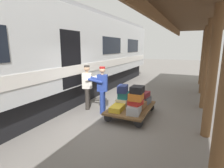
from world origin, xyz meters
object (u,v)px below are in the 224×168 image
(suitcase_yellow_case, at_px, (117,108))
(porter_in_overalls, at_px, (102,88))
(suitcase_slate_roller, at_px, (144,100))
(suitcase_red_plastic, at_px, (135,102))
(porter_by_door, at_px, (88,86))
(suitcase_black_hardshell, at_px, (137,90))
(train_car, at_px, (40,55))
(suitcase_cream_canvas, at_px, (123,102))
(suitcase_brown_leather, at_px, (139,105))
(suitcase_olive_duffel, at_px, (129,98))
(luggage_cart, at_px, (131,108))
(suitcase_navy_fabric, at_px, (123,89))
(suitcase_maroon_trunk, at_px, (143,94))
(suitcase_teal_softside, at_px, (123,95))
(suitcase_gray_aluminum, at_px, (134,109))
(suitcase_orange_carryall, at_px, (136,96))

(suitcase_yellow_case, bearing_deg, porter_in_overalls, -26.94)
(suitcase_slate_roller, relative_size, suitcase_red_plastic, 1.28)
(suitcase_red_plastic, bearing_deg, porter_by_door, -13.91)
(suitcase_black_hardshell, distance_m, porter_by_door, 2.17)
(train_car, height_order, suitcase_cream_canvas, train_car)
(suitcase_brown_leather, xyz_separation_m, suitcase_cream_canvas, (0.58, 0.00, 0.02))
(suitcase_olive_duffel, bearing_deg, porter_by_door, 20.87)
(luggage_cart, height_order, suitcase_black_hardshell, suitcase_black_hardshell)
(train_car, relative_size, porter_in_overalls, 11.48)
(suitcase_navy_fabric, height_order, porter_by_door, porter_by_door)
(suitcase_red_plastic, bearing_deg, suitcase_slate_roller, -88.69)
(suitcase_maroon_trunk, bearing_deg, suitcase_black_hardshell, 94.00)
(train_car, bearing_deg, suitcase_brown_leather, -172.68)
(suitcase_navy_fabric, distance_m, porter_by_door, 1.44)
(suitcase_slate_roller, xyz_separation_m, porter_in_overalls, (1.36, 0.71, 0.47))
(train_car, bearing_deg, suitcase_olive_duffel, -162.32)
(porter_by_door, bearing_deg, luggage_cart, -179.71)
(suitcase_yellow_case, relative_size, suitcase_black_hardshell, 1.35)
(suitcase_teal_softside, xyz_separation_m, suitcase_red_plastic, (-0.63, 0.56, -0.02))
(train_car, bearing_deg, suitcase_gray_aluminum, 179.19)
(suitcase_red_plastic, xyz_separation_m, porter_in_overalls, (1.38, -0.37, 0.24))
(porter_by_door, bearing_deg, porter_in_overalls, 167.96)
(train_car, relative_size, suitcase_slate_roller, 38.38)
(suitcase_slate_roller, height_order, suitcase_yellow_case, suitcase_slate_roller)
(suitcase_teal_softside, height_order, porter_by_door, porter_by_door)
(suitcase_olive_duffel, relative_size, suitcase_black_hardshell, 1.11)
(porter_by_door, bearing_deg, train_car, 15.01)
(suitcase_brown_leather, relative_size, porter_by_door, 0.28)
(suitcase_slate_roller, height_order, porter_in_overalls, porter_in_overalls)
(luggage_cart, bearing_deg, suitcase_orange_carryall, 122.06)
(porter_in_overalls, bearing_deg, suitcase_navy_fabric, -168.05)
(suitcase_brown_leather, xyz_separation_m, suitcase_teal_softside, (0.60, -0.04, 0.27))
(suitcase_cream_canvas, distance_m, suitcase_gray_aluminum, 0.80)
(train_car, bearing_deg, suitcase_navy_fabric, -171.32)
(suitcase_cream_canvas, relative_size, suitcase_maroon_trunk, 0.88)
(suitcase_navy_fabric, relative_size, porter_in_overalls, 0.27)
(luggage_cart, bearing_deg, suitcase_brown_leather, 180.00)
(suitcase_black_hardshell, height_order, porter_by_door, porter_by_door)
(suitcase_olive_duffel, xyz_separation_m, suitcase_maroon_trunk, (-0.57, 0.01, 0.20))
(suitcase_orange_carryall, relative_size, suitcase_navy_fabric, 1.02)
(suitcase_black_hardshell, bearing_deg, suitcase_cream_canvas, -37.18)
(suitcase_navy_fabric, xyz_separation_m, porter_by_door, (1.44, 0.01, -0.02))
(suitcase_black_hardshell, bearing_deg, suitcase_maroon_trunk, -86.00)
(suitcase_navy_fabric, bearing_deg, suitcase_teal_softside, -113.39)
(train_car, relative_size, suitcase_gray_aluminum, 31.98)
(luggage_cart, relative_size, suitcase_black_hardshell, 4.47)
(suitcase_orange_carryall, relative_size, suitcase_black_hardshell, 1.05)
(suitcase_olive_duffel, height_order, suitcase_red_plastic, suitcase_red_plastic)
(suitcase_orange_carryall, bearing_deg, porter_in_overalls, -14.74)
(train_car, bearing_deg, porter_in_overalls, -172.29)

